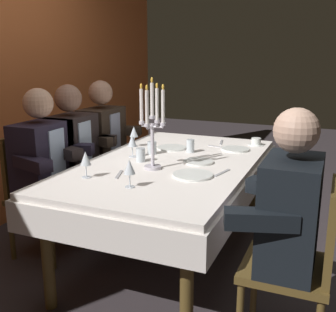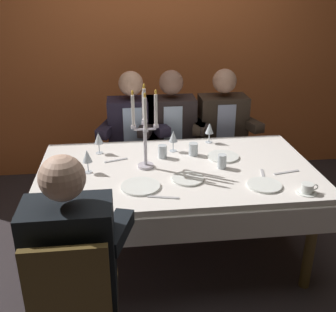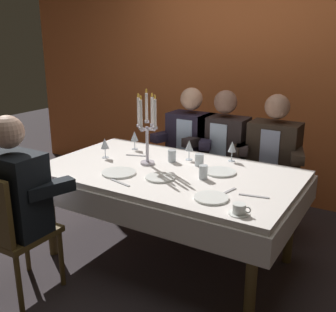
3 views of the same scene
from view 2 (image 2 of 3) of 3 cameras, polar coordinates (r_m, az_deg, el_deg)
ground_plane at (r=3.19m, az=1.15°, el=-13.83°), size 12.00×12.00×0.00m
back_wall at (r=4.23m, az=-1.84°, el=15.51°), size 6.00×0.12×2.70m
dining_table at (r=2.86m, az=1.25°, el=-3.85°), size 1.94×1.14×0.74m
candelabra at (r=2.71m, az=-3.27°, el=3.79°), size 0.19×0.19×0.59m
dinner_plate_0 at (r=2.55m, az=-3.89°, el=-4.28°), size 0.25×0.25×0.01m
dinner_plate_1 at (r=2.99m, az=7.76°, el=-0.08°), size 0.23×0.23×0.01m
dinner_plate_2 at (r=2.64m, az=2.82°, el=-3.22°), size 0.21×0.21×0.01m
dinner_plate_3 at (r=2.63m, az=13.42°, el=-4.02°), size 0.22×0.22×0.01m
wine_glass_0 at (r=2.75m, az=-11.32°, el=-0.07°), size 0.07×0.07×0.16m
wine_glass_1 at (r=3.23m, az=5.86°, el=3.82°), size 0.07×0.07×0.16m
wine_glass_2 at (r=3.05m, az=-9.76°, el=2.39°), size 0.07×0.07×0.16m
wine_glass_3 at (r=3.04m, az=0.74°, el=2.73°), size 0.07×0.07×0.16m
water_tumbler_0 at (r=3.00m, az=3.59°, el=0.97°), size 0.07×0.07×0.09m
water_tumbler_1 at (r=2.95m, az=-0.78°, el=0.64°), size 0.06×0.06×0.10m
water_tumbler_2 at (r=2.81m, az=7.61°, el=-0.76°), size 0.06×0.06×0.10m
coffee_cup_0 at (r=2.61m, az=19.02°, el=-4.40°), size 0.13×0.12×0.06m
spoon_0 at (r=2.77m, az=13.21°, el=-2.58°), size 0.06×0.17×0.01m
knife_1 at (r=2.85m, az=16.34°, el=-2.21°), size 0.19×0.06×0.01m
knife_2 at (r=2.43m, az=-0.66°, el=-5.83°), size 0.19×0.06×0.01m
fork_3 at (r=2.94m, az=-7.32°, el=-0.61°), size 0.17×0.07×0.01m
seated_diner_0 at (r=2.04m, az=-13.55°, el=-13.20°), size 0.63×0.48×1.24m
seated_diner_1 at (r=3.60m, az=-5.04°, el=3.96°), size 0.63×0.48×1.24m
seated_diner_2 at (r=3.63m, az=0.42°, el=4.19°), size 0.63×0.48×1.24m
seated_diner_3 at (r=3.71m, az=7.60°, el=4.43°), size 0.63×0.48×1.24m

